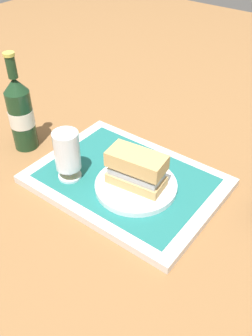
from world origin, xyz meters
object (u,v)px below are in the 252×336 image
object	(u,v)px
plate	(136,186)
beer_glass	(67,153)
beer_bottle	(21,113)
sandwich	(135,168)

from	to	relation	value
plate	beer_glass	distance (m)	0.18
plate	beer_glass	world-z (taller)	beer_glass
plate	beer_glass	size ratio (longest dim) A/B	1.52
beer_glass	beer_bottle	size ratio (longest dim) A/B	0.47
plate	beer_bottle	size ratio (longest dim) A/B	0.71
sandwich	beer_glass	bearing A→B (deg)	15.58
beer_glass	sandwich	bearing A→B (deg)	-157.19
plate	beer_bottle	bearing A→B (deg)	3.40
plate	sandwich	size ratio (longest dim) A/B	1.39
sandwich	beer_glass	distance (m)	0.16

